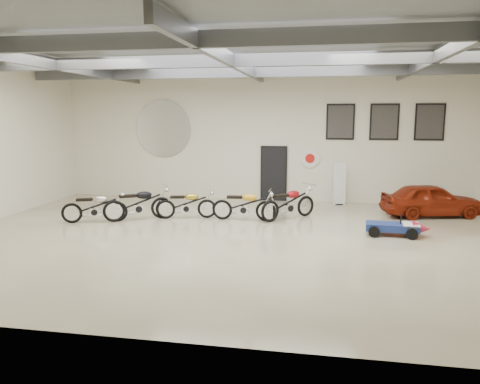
% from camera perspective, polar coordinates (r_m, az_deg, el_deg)
% --- Properties ---
extents(floor, '(16.00, 12.00, 0.01)m').
position_cam_1_polar(floor, '(12.94, -0.94, -5.67)').
color(floor, beige).
rests_on(floor, ground).
extents(ceiling, '(16.00, 12.00, 0.01)m').
position_cam_1_polar(ceiling, '(12.60, -1.01, 16.85)').
color(ceiling, slate).
rests_on(ceiling, back_wall).
extents(back_wall, '(16.00, 0.02, 5.00)m').
position_cam_1_polar(back_wall, '(18.44, 2.65, 6.71)').
color(back_wall, silver).
rests_on(back_wall, floor).
extents(ceiling_beams, '(15.80, 11.80, 0.32)m').
position_cam_1_polar(ceiling_beams, '(12.57, -1.00, 15.72)').
color(ceiling_beams, '#56585E').
rests_on(ceiling_beams, ceiling).
extents(door, '(0.92, 0.08, 2.10)m').
position_cam_1_polar(door, '(18.46, 4.14, 2.18)').
color(door, black).
rests_on(door, back_wall).
extents(logo_plaque, '(2.30, 0.06, 1.16)m').
position_cam_1_polar(logo_plaque, '(19.32, -9.31, 7.61)').
color(logo_plaque, silver).
rests_on(logo_plaque, back_wall).
extents(poster_left, '(1.05, 0.08, 1.35)m').
position_cam_1_polar(poster_left, '(18.23, 12.14, 8.37)').
color(poster_left, black).
rests_on(poster_left, back_wall).
extents(poster_mid, '(1.05, 0.08, 1.35)m').
position_cam_1_polar(poster_mid, '(18.35, 17.19, 8.17)').
color(poster_mid, black).
rests_on(poster_mid, back_wall).
extents(poster_right, '(1.05, 0.08, 1.35)m').
position_cam_1_polar(poster_right, '(18.61, 22.12, 7.91)').
color(poster_right, black).
rests_on(poster_right, back_wall).
extents(oil_sign, '(0.72, 0.10, 0.72)m').
position_cam_1_polar(oil_sign, '(18.30, 8.54, 4.08)').
color(oil_sign, white).
rests_on(oil_sign, back_wall).
extents(banner_stand, '(0.48, 0.25, 1.69)m').
position_cam_1_polar(banner_stand, '(17.95, 12.06, 1.13)').
color(banner_stand, white).
rests_on(banner_stand, floor).
extents(motorcycle_silver, '(2.08, 1.25, 1.03)m').
position_cam_1_polar(motorcycle_silver, '(15.40, -17.32, -1.68)').
color(motorcycle_silver, silver).
rests_on(motorcycle_silver, floor).
extents(motorcycle_black, '(2.19, 1.72, 1.13)m').
position_cam_1_polar(motorcycle_black, '(15.38, -12.33, -1.31)').
color(motorcycle_black, silver).
rests_on(motorcycle_black, floor).
extents(motorcycle_gold, '(2.01, 1.05, 1.00)m').
position_cam_1_polar(motorcycle_gold, '(15.39, -6.57, -1.39)').
color(motorcycle_gold, silver).
rests_on(motorcycle_gold, floor).
extents(motorcycle_yellow, '(2.04, 0.67, 1.05)m').
position_cam_1_polar(motorcycle_yellow, '(14.99, 0.48, -1.51)').
color(motorcycle_yellow, silver).
rests_on(motorcycle_yellow, floor).
extents(motorcycle_red, '(2.00, 1.98, 1.12)m').
position_cam_1_polar(motorcycle_red, '(15.25, 5.92, -1.25)').
color(motorcycle_red, silver).
rests_on(motorcycle_red, floor).
extents(go_kart, '(1.82, 0.91, 0.64)m').
position_cam_1_polar(go_kart, '(13.87, 18.70, -3.78)').
color(go_kart, navy).
rests_on(go_kart, floor).
extents(vintage_car, '(2.04, 3.46, 1.11)m').
position_cam_1_polar(vintage_car, '(16.89, 22.27, -0.89)').
color(vintage_car, maroon).
rests_on(vintage_car, floor).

